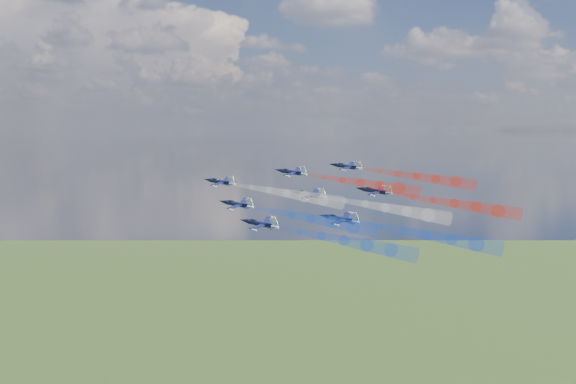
{
  "coord_description": "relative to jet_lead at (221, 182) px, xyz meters",
  "views": [
    {
      "loc": [
        2.63,
        -165.07,
        169.0
      ],
      "look_at": [
        19.98,
        -0.72,
        153.34
      ],
      "focal_mm": 40.26,
      "sensor_mm": 36.0,
      "label": 1
    }
  ],
  "objects": [
    {
      "name": "trail_inner_right",
      "position": [
        36.39,
        -9.84,
        0.22
      ],
      "size": [
        28.0,
        21.59,
        7.55
      ],
      "primitive_type": null,
      "rotation": [
        0.11,
        -0.23,
        0.94
      ],
      "color": "red"
    },
    {
      "name": "trail_rear_left",
      "position": [
        44.05,
        -41.84,
        -8.57
      ],
      "size": [
        28.0,
        21.59,
        7.55
      ],
      "primitive_type": null,
      "rotation": [
        0.11,
        -0.23,
        0.94
      ],
      "color": "blue"
    },
    {
      "name": "trail_outer_right",
      "position": [
        52.3,
        -7.18,
        1.59
      ],
      "size": [
        28.0,
        21.59,
        7.55
      ],
      "primitive_type": null,
      "rotation": [
        0.11,
        -0.23,
        0.94
      ],
      "color": "red"
    },
    {
      "name": "jet_rear_left",
      "position": [
        27.35,
        -30.22,
        -6.4
      ],
      "size": [
        13.58,
        13.29,
        5.78
      ],
      "primitive_type": null,
      "rotation": [
        0.11,
        -0.23,
        0.94
      ],
      "color": "black"
    },
    {
      "name": "trail_inner_left",
      "position": [
        20.78,
        -28.67,
        -6.39
      ],
      "size": [
        28.0,
        21.59,
        7.55
      ],
      "primitive_type": null,
      "rotation": [
        0.11,
        -0.23,
        0.94
      ],
      "color": "blue"
    },
    {
      "name": "trail_lead",
      "position": [
        16.7,
        -11.62,
        -2.16
      ],
      "size": [
        28.0,
        21.59,
        7.55
      ],
      "primitive_type": null,
      "rotation": [
        0.11,
        -0.23,
        0.94
      ],
      "color": "white"
    },
    {
      "name": "jet_inner_left",
      "position": [
        4.08,
        -17.04,
        -4.23
      ],
      "size": [
        13.58,
        13.29,
        5.78
      ],
      "primitive_type": null,
      "rotation": [
        0.11,
        -0.23,
        0.94
      ],
      "color": "black"
    },
    {
      "name": "jet_outer_left",
      "position": [
        8.82,
        -32.06,
        -6.97
      ],
      "size": [
        13.58,
        13.29,
        5.78
      ],
      "primitive_type": null,
      "rotation": [
        0.11,
        -0.23,
        0.94
      ],
      "color": "black"
    },
    {
      "name": "trail_rear_right",
      "position": [
        56.48,
        -24.12,
        -3.87
      ],
      "size": [
        28.0,
        21.59,
        7.55
      ],
      "primitive_type": null,
      "rotation": [
        0.11,
        -0.23,
        0.94
      ],
      "color": "red"
    },
    {
      "name": "jet_outer_right",
      "position": [
        35.6,
        4.45,
        3.75
      ],
      "size": [
        13.58,
        13.29,
        5.78
      ],
      "primitive_type": null,
      "rotation": [
        0.11,
        -0.23,
        0.94
      ],
      "color": "black"
    },
    {
      "name": "trail_outer_left",
      "position": [
        25.52,
        -43.68,
        -9.13
      ],
      "size": [
        28.0,
        21.59,
        7.55
      ],
      "primitive_type": null,
      "rotation": [
        0.11,
        -0.23,
        0.94
      ],
      "color": "blue"
    },
    {
      "name": "jet_inner_right",
      "position": [
        19.68,
        1.79,
        2.39
      ],
      "size": [
        13.58,
        13.29,
        5.78
      ],
      "primitive_type": null,
      "rotation": [
        0.11,
        -0.23,
        0.94
      ],
      "color": "black"
    },
    {
      "name": "jet_rear_right",
      "position": [
        39.78,
        -12.5,
        -1.7
      ],
      "size": [
        13.58,
        13.29,
        5.78
      ],
      "primitive_type": null,
      "rotation": [
        0.11,
        -0.23,
        0.94
      ],
      "color": "black"
    },
    {
      "name": "jet_lead",
      "position": [
        0.0,
        0.0,
        0.0
      ],
      "size": [
        13.58,
        13.29,
        5.78
      ],
      "primitive_type": null,
      "rotation": [
        0.11,
        -0.23,
        0.94
      ],
      "color": "black"
    },
    {
      "name": "trail_center_third",
      "position": [
        39.38,
        -24.35,
        -4.62
      ],
      "size": [
        28.0,
        21.59,
        7.55
      ],
      "primitive_type": null,
      "rotation": [
        0.11,
        -0.23,
        0.94
      ],
      "color": "white"
    },
    {
      "name": "jet_center_third",
      "position": [
        22.68,
        -12.72,
        -2.45
      ],
      "size": [
        13.58,
        13.29,
        5.78
      ],
      "primitive_type": null,
      "rotation": [
        0.11,
        -0.23,
        0.94
      ],
      "color": "black"
    }
  ]
}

